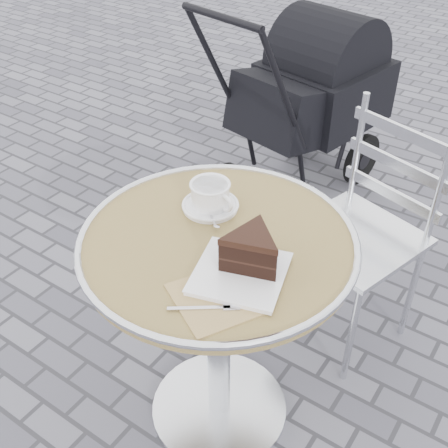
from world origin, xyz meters
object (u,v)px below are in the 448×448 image
Objects in this scene: cappuccino_set at (211,197)px; baby_stroller at (308,104)px; bistro_chair at (376,206)px; cafe_table at (218,286)px; cake_plate_set at (248,256)px.

baby_stroller is at bearing 115.39° from cappuccino_set.
baby_stroller reaches higher than bistro_chair.
cafe_table is 2.18× the size of cake_plate_set.
cafe_table is 0.68m from bistro_chair.
baby_stroller reaches higher than cafe_table.
baby_stroller is (-0.57, 1.45, -0.33)m from cake_plate_set.
bistro_chair is (0.29, 0.55, -0.23)m from cappuccino_set.
cake_plate_set is 0.39× the size of bistro_chair.
cake_plate_set is (0.22, -0.17, 0.02)m from cappuccino_set.
bistro_chair is (0.19, 0.65, -0.03)m from cafe_table.
cafe_table is at bearing -90.50° from bistro_chair.
baby_stroller reaches higher than cappuccino_set.
cake_plate_set is (0.13, -0.06, 0.22)m from cafe_table.
bistro_chair reaches higher than cake_plate_set.
cake_plate_set is at bearing -26.22° from cafe_table.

